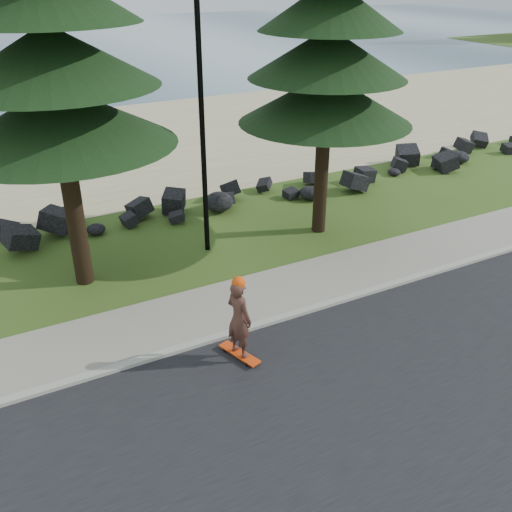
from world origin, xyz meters
The scene contains 9 objects.
ground centered at (0.00, 0.00, 0.00)m, with size 160.00×160.00×0.00m, color #37561B.
road centered at (0.00, -4.50, 0.01)m, with size 160.00×7.00×0.02m, color black.
kerb centered at (0.00, -0.90, 0.05)m, with size 160.00×0.20×0.10m, color #A8A697.
sidewalk centered at (0.00, 0.20, 0.04)m, with size 160.00×2.00×0.08m, color gray.
beach_sand centered at (0.00, 14.50, 0.01)m, with size 160.00×15.00×0.01m, color tan.
ocean centered at (0.00, 51.00, 0.00)m, with size 160.00×58.00×0.01m, color #39586E.
seawall_boulders centered at (0.00, 5.60, 0.00)m, with size 60.00×2.40×1.10m, color black, non-canonical shape.
lamp_post centered at (0.00, 3.20, 4.13)m, with size 0.25×0.14×8.14m.
skateboarder centered at (-1.42, -1.69, 0.96)m, with size 0.57×1.05×1.90m.
Camera 1 is at (-5.57, -10.23, 7.30)m, focal length 40.00 mm.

